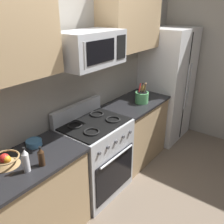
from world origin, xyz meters
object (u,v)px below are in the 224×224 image
Objects in this scene: refrigerator at (167,85)px; utensil_crock at (142,97)px; prep_bowl at (34,143)px; range_oven at (95,157)px; fruit_basket at (6,160)px; bottle_soy at (41,157)px; bottle_vinegar at (26,160)px; microwave at (90,48)px; bottle_oil at (143,91)px.

utensil_crock is (-0.91, -0.07, 0.08)m from refrigerator.
utensil_crock is 1.90× the size of prep_bowl.
fruit_basket is at bearing 175.20° from range_oven.
bottle_soy is at bearing -53.07° from fruit_basket.
range_oven is at bearing 174.66° from utensil_crock.
bottle_vinegar is 1.24× the size of bottle_soy.
refrigerator is 8.29× the size of bottle_vinegar.
refrigerator is 2.48m from prep_bowl.
bottle_vinegar reaches higher than range_oven.
utensil_crock is at bearing 1.26° from bottle_vinegar.
bottle_soy is (-1.71, -0.07, -0.00)m from utensil_crock.
bottle_soy is at bearing -177.61° from utensil_crock.
refrigerator reaches higher than utensil_crock.
fruit_basket is at bearing 177.92° from refrigerator.
refrigerator is 2.59× the size of microwave.
bottle_oil is (1.07, -0.01, -0.73)m from microwave.
utensil_crock is 1.62× the size of bottle_soy.
bottle_vinegar is 0.13m from bottle_soy.
bottle_soy is at bearing -14.49° from bottle_vinegar.
prep_bowl is at bearing 175.99° from refrigerator.
refrigerator is at bearing -4.01° from prep_bowl.
refrigerator is at bearing -1.35° from microwave.
microwave is at bearing 179.44° from bottle_oil.
refrigerator reaches higher than bottle_soy.
prep_bowl is (0.15, 0.31, -0.05)m from bottle_soy.
refrigerator is 2.74m from bottle_vinegar.
bottle_oil is (2.02, 0.14, -0.01)m from bottle_vinegar.
range_oven is at bearing -12.91° from prep_bowl.
bottle_oil is 1.38× the size of prep_bowl.
refrigerator is (1.79, -0.02, 0.44)m from range_oven.
microwave is (-1.79, 0.04, 0.83)m from refrigerator.
utensil_crock is at bearing -175.89° from refrigerator.
microwave is at bearing 8.85° from bottle_vinegar.
fruit_basket is at bearing -167.54° from prep_bowl.
bottle_oil is at bearing -0.56° from microwave.
range_oven is 1.20m from bottle_oil.
refrigerator is 2.80m from fruit_basket.
utensil_crock is 1.58m from prep_bowl.
fruit_basket is 0.30m from bottle_soy.
utensil_crock is (0.88, -0.11, -0.75)m from microwave.
microwave is (-0.00, 0.03, 1.26)m from range_oven.
utensil_crock is 1.83m from bottle_vinegar.
fruit_basket reaches higher than prep_bowl.
microwave reaches higher than range_oven.
fruit_basket is 1.10× the size of bottle_oil.
microwave is 3.06× the size of fruit_basket.
utensil_crock reaches higher than prep_bowl.
fruit_basket is at bearing 105.65° from bottle_vinegar.
range_oven reaches higher than fruit_basket.
range_oven reaches higher than bottle_soy.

